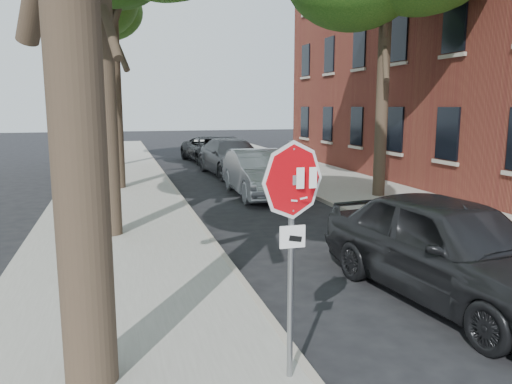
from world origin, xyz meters
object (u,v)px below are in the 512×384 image
Objects in this scene: car_c at (232,157)px; tree_far at (104,18)px; car_a at (450,248)px; car_d at (210,149)px; stop_sign at (292,215)px; car_b at (259,173)px.

tree_far is at bearing 138.70° from car_c.
car_c is (0.00, 15.37, -0.04)m from car_a.
car_a is 20.98m from car_d.
car_c is at bearing 79.08° from stop_sign.
stop_sign reaches higher than car_a.
car_c is (5.32, -4.03, -6.40)m from tree_far.
car_d is (3.30, 22.72, -1.25)m from stop_sign.
car_c is at bearing 82.72° from car_a.
car_b is at bearing 84.73° from car_a.
car_a is (3.30, 1.74, -1.10)m from stop_sign.
stop_sign is 17.46m from car_c.
car_b is at bearing -62.43° from tree_far.
stop_sign is 0.52× the size of car_d.
car_b is (-0.35, 9.86, -0.05)m from car_a.
car_a is 1.03× the size of car_b.
tree_far is 1.87× the size of car_a.
car_a reaches higher than car_d.
car_b is 0.87× the size of car_c.
car_c is 1.11× the size of car_d.
car_b is at bearing 75.72° from stop_sign.
car_b is (2.95, 11.61, -1.15)m from stop_sign.
car_d is at bearing 16.59° from tree_far.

